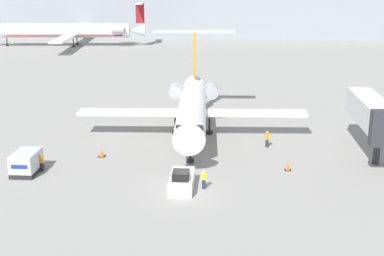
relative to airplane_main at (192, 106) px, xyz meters
The scene contains 12 objects.
ground_plane 17.06m from the airplane_main, 87.93° to the right, with size 600.00×600.00×0.00m, color gray.
terminal_building 103.39m from the airplane_main, 89.67° to the left, with size 180.00×16.80×14.77m.
airplane_main is the anchor object (origin of this frame).
pushback_tug 16.26m from the airplane_main, 89.13° to the right, with size 2.02×4.46×1.97m.
luggage_cart 20.01m from the airplane_main, 137.85° to the right, with size 2.16×3.50×2.11m.
worker_near_tug 16.22m from the airplane_main, 82.25° to the right, with size 0.40×0.24×1.74m.
worker_by_wing 9.56m from the airplane_main, 24.05° to the right, with size 0.40×0.26×1.83m.
worker_on_apron 18.72m from the airplane_main, 136.94° to the right, with size 0.40×0.25×1.76m.
traffic_cone_left 12.36m from the airplane_main, 137.28° to the right, with size 0.72×0.72×0.77m.
traffic_cone_right 14.98m from the airplane_main, 47.01° to the right, with size 0.62×0.62×0.77m.
airplane_parked_far_left 85.89m from the airplane_main, 115.78° to the left, with size 39.95×38.78×10.90m.
jet_bridge 19.72m from the airplane_main, 16.84° to the right, with size 3.20×12.91×6.19m.
Camera 1 is at (3.68, -42.74, 18.22)m, focal length 50.00 mm.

